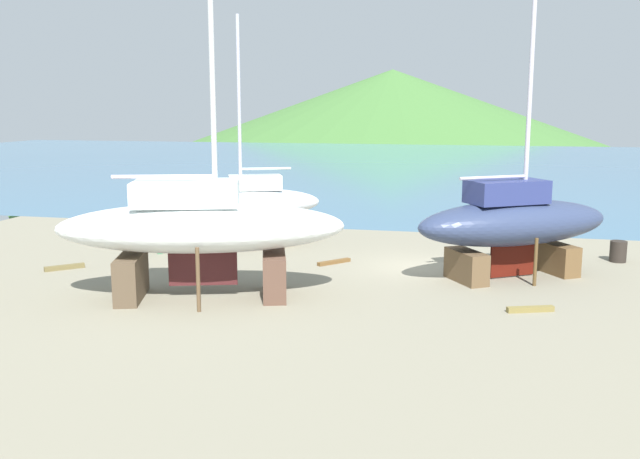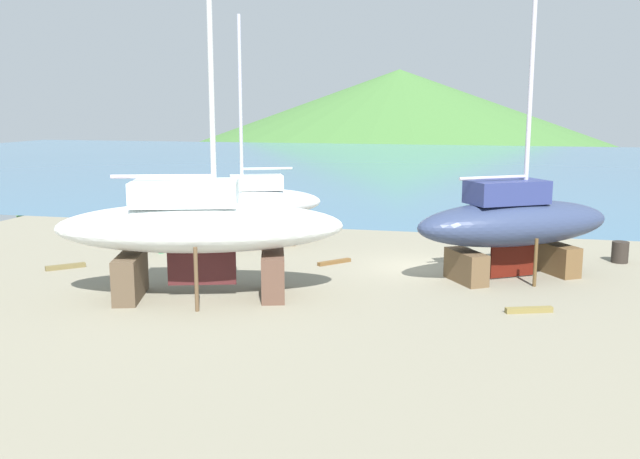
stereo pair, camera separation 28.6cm
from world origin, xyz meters
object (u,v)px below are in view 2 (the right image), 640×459
(sailboat_small_center, at_px, (199,228))
(barrel_rust_near, at_px, (620,252))
(barrel_tipped_center, at_px, (118,232))
(sailboat_mid_port, at_px, (250,204))
(sailboat_far_slipway, at_px, (514,223))
(worker, at_px, (160,231))

(sailboat_small_center, bearing_deg, barrel_rust_near, 14.07)
(barrel_tipped_center, bearing_deg, sailboat_small_center, -46.33)
(sailboat_mid_port, xyz_separation_m, sailboat_far_slipway, (10.83, -3.49, 0.18))
(sailboat_far_slipway, xyz_separation_m, worker, (-13.81, 0.95, -1.03))
(sailboat_mid_port, distance_m, sailboat_small_center, 8.45)
(worker, relative_size, barrel_tipped_center, 1.88)
(sailboat_far_slipway, distance_m, barrel_tipped_center, 16.88)
(sailboat_mid_port, xyz_separation_m, barrel_tipped_center, (-5.79, -0.94, -1.30))
(worker, xyz_separation_m, barrel_tipped_center, (-2.81, 1.60, -0.45))
(sailboat_far_slipway, distance_m, sailboat_small_center, 10.72)
(sailboat_far_slipway, distance_m, worker, 13.89)
(worker, distance_m, barrel_rust_near, 18.10)
(sailboat_far_slipway, bearing_deg, sailboat_mid_port, 129.42)
(sailboat_mid_port, bearing_deg, sailboat_small_center, 74.98)
(sailboat_mid_port, distance_m, sailboat_far_slipway, 11.38)
(sailboat_small_center, height_order, worker, sailboat_small_center)
(sailboat_mid_port, bearing_deg, worker, 16.70)
(sailboat_mid_port, distance_m, barrel_tipped_center, 6.01)
(barrel_rust_near, bearing_deg, sailboat_small_center, -148.57)
(barrel_rust_near, bearing_deg, worker, -171.93)
(sailboat_mid_port, height_order, worker, sailboat_mid_port)
(sailboat_mid_port, bearing_deg, barrel_tipped_center, -14.43)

